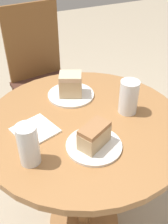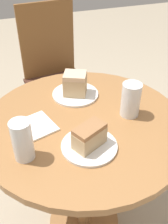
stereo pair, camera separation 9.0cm
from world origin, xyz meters
name	(u,v)px [view 1 (the left image)]	position (x,y,z in m)	size (l,w,h in m)	color
ground_plane	(84,221)	(0.00, 0.00, 0.00)	(8.00, 8.00, 0.00)	tan
table	(84,148)	(0.00, 0.00, 0.58)	(0.82, 0.82, 0.74)	#9E6B3D
chair	(45,80)	(0.08, 0.78, 0.50)	(0.44, 0.51, 0.98)	brown
plate_near	(71,95)	(0.03, 0.19, 0.74)	(0.21, 0.21, 0.01)	white
plate_far	(94,145)	(-0.04, -0.15, 0.74)	(0.20, 0.20, 0.01)	white
cake_slice_near	(71,84)	(0.03, 0.19, 0.80)	(0.13, 0.12, 0.10)	tan
cake_slice_far	(94,136)	(-0.04, -0.15, 0.79)	(0.13, 0.11, 0.08)	tan
glass_lemonade	(128,99)	(0.19, -0.03, 0.80)	(0.08, 0.08, 0.14)	beige
glass_water	(29,147)	(-0.26, -0.12, 0.80)	(0.07, 0.07, 0.15)	silver
napkin_stack	(35,130)	(-0.20, 0.02, 0.74)	(0.18, 0.18, 0.01)	white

